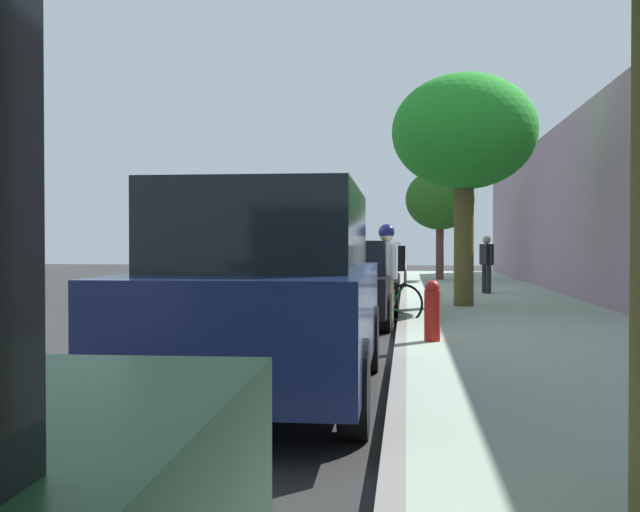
% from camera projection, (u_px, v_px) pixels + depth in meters
% --- Properties ---
extents(ground, '(74.08, 74.08, 0.00)m').
position_uv_depth(ground, '(276.00, 324.00, 13.38)').
color(ground, '#292929').
extents(sidewalk, '(4.13, 46.30, 0.13)m').
position_uv_depth(sidewalk, '(525.00, 324.00, 12.86)').
color(sidewalk, '#96A793').
rests_on(sidewalk, ground).
extents(curb_edge, '(0.16, 46.30, 0.13)m').
position_uv_depth(curb_edge, '(402.00, 322.00, 13.11)').
color(curb_edge, gray).
rests_on(curb_edge, ground).
extents(lane_stripe_centre, '(0.14, 44.20, 0.01)m').
position_uv_depth(lane_stripe_centre, '(121.00, 329.00, 12.63)').
color(lane_stripe_centre, white).
rests_on(lane_stripe_centre, ground).
extents(lane_stripe_bike_edge, '(0.12, 46.30, 0.01)m').
position_uv_depth(lane_stripe_bike_edge, '(320.00, 325.00, 13.28)').
color(lane_stripe_bike_edge, white).
rests_on(lane_stripe_bike_edge, ground).
extents(parked_suv_dark_blue_second, '(2.02, 4.73, 1.99)m').
position_uv_depth(parked_suv_dark_blue_second, '(272.00, 290.00, 7.05)').
color(parked_suv_dark_blue_second, navy).
rests_on(parked_suv_dark_blue_second, ground).
extents(parked_sedan_black_mid, '(1.94, 4.45, 1.52)m').
position_uv_depth(parked_sedan_black_mid, '(345.00, 282.00, 13.57)').
color(parked_sedan_black_mid, black).
rests_on(parked_sedan_black_mid, ground).
extents(parked_sedan_white_far, '(2.06, 4.51, 1.52)m').
position_uv_depth(parked_sedan_white_far, '(372.00, 268.00, 21.80)').
color(parked_sedan_white_far, white).
rests_on(parked_sedan_white_far, ground).
extents(parked_sedan_grey_farthest, '(2.02, 4.49, 1.52)m').
position_uv_depth(parked_sedan_grey_farthest, '(375.00, 263.00, 27.71)').
color(parked_sedan_grey_farthest, slate).
rests_on(parked_sedan_grey_farthest, ground).
extents(bicycle_at_curb, '(1.71, 0.66, 0.80)m').
position_uv_depth(bicycle_at_curb, '(376.00, 304.00, 13.16)').
color(bicycle_at_curb, black).
rests_on(bicycle_at_curb, ground).
extents(cyclist_with_backpack, '(0.52, 0.55, 1.81)m').
position_uv_depth(cyclist_with_backpack, '(388.00, 264.00, 12.69)').
color(cyclist_with_backpack, '#C6B284').
rests_on(cyclist_with_backpack, ground).
extents(street_tree_far_end, '(3.11, 3.11, 4.99)m').
position_uv_depth(street_tree_far_end, '(464.00, 134.00, 15.81)').
color(street_tree_far_end, brown).
rests_on(street_tree_far_end, sidewalk).
extents(street_tree_corner, '(2.56, 2.56, 4.14)m').
position_uv_depth(street_tree_corner, '(440.00, 200.00, 27.44)').
color(street_tree_corner, brown).
rests_on(street_tree_corner, sidewalk).
extents(pedestrian_on_phone, '(0.36, 0.58, 1.55)m').
position_uv_depth(pedestrian_on_phone, '(487.00, 261.00, 19.84)').
color(pedestrian_on_phone, black).
rests_on(pedestrian_on_phone, sidewalk).
extents(fire_hydrant, '(0.22, 0.22, 0.84)m').
position_uv_depth(fire_hydrant, '(432.00, 310.00, 10.11)').
color(fire_hydrant, red).
rests_on(fire_hydrant, sidewalk).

